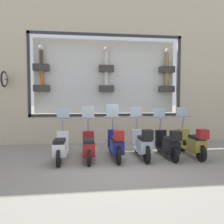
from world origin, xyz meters
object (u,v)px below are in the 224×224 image
at_px(scooter_navy_3, 116,144).
at_px(scooter_red_4, 89,147).
at_px(scooter_black_1, 168,144).
at_px(scooter_white_5, 61,147).
at_px(scooter_olive_0, 193,143).
at_px(scooter_silver_2, 143,144).

distance_m(scooter_navy_3, scooter_red_4, 0.84).
relative_size(scooter_black_1, scooter_white_5, 1.00).
height_order(scooter_olive_0, scooter_white_5, scooter_olive_0).
bearing_deg(scooter_white_5, scooter_red_4, -89.92).
height_order(scooter_silver_2, scooter_navy_3, scooter_navy_3).
relative_size(scooter_olive_0, scooter_red_4, 1.01).
xyz_separation_m(scooter_black_1, scooter_white_5, (0.07, 3.36, -0.03)).
relative_size(scooter_silver_2, scooter_navy_3, 1.00).
xyz_separation_m(scooter_black_1, scooter_navy_3, (0.02, 1.68, 0.03)).
relative_size(scooter_olive_0, scooter_white_5, 1.00).
bearing_deg(scooter_black_1, scooter_red_4, 88.45).
distance_m(scooter_olive_0, scooter_white_5, 4.20).
height_order(scooter_olive_0, scooter_red_4, scooter_red_4).
xyz_separation_m(scooter_black_1, scooter_red_4, (0.07, 2.52, -0.04)).
height_order(scooter_silver_2, scooter_red_4, scooter_red_4).
height_order(scooter_olive_0, scooter_black_1, scooter_olive_0).
distance_m(scooter_black_1, scooter_silver_2, 0.84).
bearing_deg(scooter_silver_2, scooter_navy_3, 89.74).
bearing_deg(scooter_navy_3, scooter_white_5, 88.32).
xyz_separation_m(scooter_olive_0, scooter_white_5, (0.06, 4.20, -0.05)).
distance_m(scooter_silver_2, scooter_white_5, 2.52).
xyz_separation_m(scooter_silver_2, scooter_navy_3, (0.00, 0.84, 0.01)).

